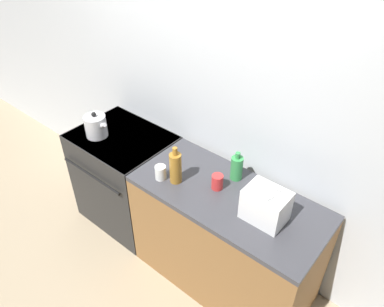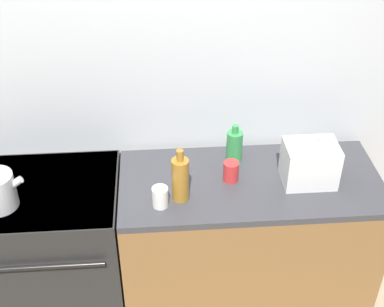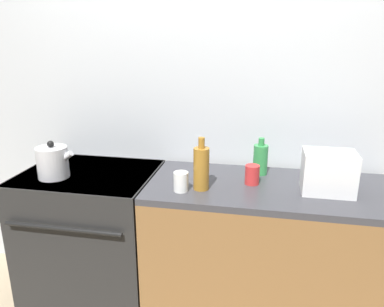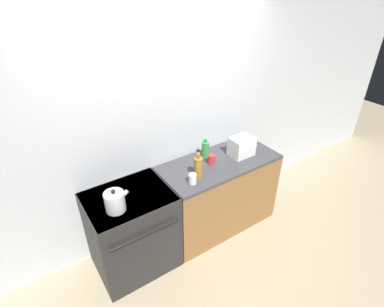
{
  "view_description": "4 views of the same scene",
  "coord_description": "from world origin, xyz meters",
  "px_view_note": "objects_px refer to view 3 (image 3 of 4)",
  "views": [
    {
      "loc": [
        1.45,
        -1.24,
        2.61
      ],
      "look_at": [
        0.11,
        0.38,
        1.02
      ],
      "focal_mm": 35.0,
      "sensor_mm": 36.0,
      "label": 1
    },
    {
      "loc": [
        0.02,
        -1.8,
        2.58
      ],
      "look_at": [
        0.18,
        0.39,
        1.02
      ],
      "focal_mm": 50.0,
      "sensor_mm": 36.0,
      "label": 2
    },
    {
      "loc": [
        0.42,
        -1.63,
        1.67
      ],
      "look_at": [
        0.03,
        0.34,
        1.04
      ],
      "focal_mm": 35.0,
      "sensor_mm": 36.0,
      "label": 3
    },
    {
      "loc": [
        -1.3,
        -1.79,
        2.66
      ],
      "look_at": [
        0.18,
        0.4,
        1.04
      ],
      "focal_mm": 28.0,
      "sensor_mm": 36.0,
      "label": 4
    }
  ],
  "objects_px": {
    "toaster": "(328,172)",
    "bottle_green": "(260,159)",
    "kettle": "(53,162)",
    "bottle_amber": "(201,168)",
    "cup_red": "(252,175)",
    "cup_white": "(181,182)",
    "stove": "(94,237)"
  },
  "relations": [
    {
      "from": "stove",
      "to": "bottle_green",
      "type": "height_order",
      "value": "bottle_green"
    },
    {
      "from": "stove",
      "to": "bottle_amber",
      "type": "height_order",
      "value": "bottle_amber"
    },
    {
      "from": "kettle",
      "to": "bottle_green",
      "type": "xyz_separation_m",
      "value": [
        1.16,
        0.28,
        0.0
      ]
    },
    {
      "from": "toaster",
      "to": "cup_white",
      "type": "bearing_deg",
      "value": -169.73
    },
    {
      "from": "bottle_green",
      "to": "cup_white",
      "type": "relative_size",
      "value": 2.1
    },
    {
      "from": "bottle_green",
      "to": "cup_red",
      "type": "distance_m",
      "value": 0.18
    },
    {
      "from": "bottle_green",
      "to": "cup_white",
      "type": "distance_m",
      "value": 0.53
    },
    {
      "from": "stove",
      "to": "bottle_amber",
      "type": "relative_size",
      "value": 3.15
    },
    {
      "from": "kettle",
      "to": "cup_red",
      "type": "xyz_separation_m",
      "value": [
        1.12,
        0.12,
        -0.04
      ]
    },
    {
      "from": "kettle",
      "to": "toaster",
      "type": "height_order",
      "value": "kettle"
    },
    {
      "from": "kettle",
      "to": "toaster",
      "type": "xyz_separation_m",
      "value": [
        1.51,
        0.08,
        0.02
      ]
    },
    {
      "from": "bottle_amber",
      "to": "cup_red",
      "type": "distance_m",
      "value": 0.3
    },
    {
      "from": "toaster",
      "to": "bottle_green",
      "type": "relative_size",
      "value": 1.19
    },
    {
      "from": "bottle_green",
      "to": "cup_red",
      "type": "relative_size",
      "value": 2.05
    },
    {
      "from": "cup_white",
      "to": "bottle_green",
      "type": "bearing_deg",
      "value": 40.29
    },
    {
      "from": "kettle",
      "to": "bottle_green",
      "type": "relative_size",
      "value": 1.01
    },
    {
      "from": "cup_red",
      "to": "stove",
      "type": "bearing_deg",
      "value": -179.62
    },
    {
      "from": "cup_red",
      "to": "bottle_green",
      "type": "bearing_deg",
      "value": 76.8
    },
    {
      "from": "kettle",
      "to": "bottle_green",
      "type": "distance_m",
      "value": 1.2
    },
    {
      "from": "stove",
      "to": "bottle_amber",
      "type": "bearing_deg",
      "value": -9.51
    },
    {
      "from": "bottle_green",
      "to": "cup_red",
      "type": "xyz_separation_m",
      "value": [
        -0.04,
        -0.17,
        -0.04
      ]
    },
    {
      "from": "kettle",
      "to": "toaster",
      "type": "relative_size",
      "value": 0.84
    },
    {
      "from": "stove",
      "to": "toaster",
      "type": "height_order",
      "value": "toaster"
    },
    {
      "from": "kettle",
      "to": "cup_red",
      "type": "bearing_deg",
      "value": 5.96
    },
    {
      "from": "cup_white",
      "to": "kettle",
      "type": "bearing_deg",
      "value": 175.89
    },
    {
      "from": "bottle_green",
      "to": "cup_red",
      "type": "bearing_deg",
      "value": -103.2
    },
    {
      "from": "stove",
      "to": "toaster",
      "type": "xyz_separation_m",
      "value": [
        1.36,
        -0.03,
        0.54
      ]
    },
    {
      "from": "cup_red",
      "to": "toaster",
      "type": "bearing_deg",
      "value": -5.36
    },
    {
      "from": "bottle_amber",
      "to": "stove",
      "type": "bearing_deg",
      "value": 170.49
    },
    {
      "from": "stove",
      "to": "cup_red",
      "type": "distance_m",
      "value": 1.09
    },
    {
      "from": "bottle_green",
      "to": "bottle_amber",
      "type": "height_order",
      "value": "bottle_amber"
    },
    {
      "from": "bottle_amber",
      "to": "cup_white",
      "type": "bearing_deg",
      "value": -154.7
    }
  ]
}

